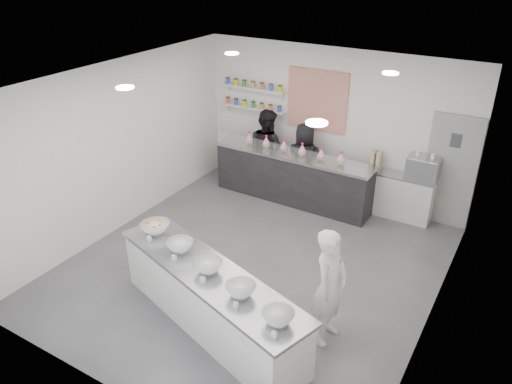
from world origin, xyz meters
TOP-DOWN VIEW (x-y plane):
  - floor at (0.00, 0.00)m, footprint 6.00×6.00m
  - ceiling at (0.00, 0.00)m, footprint 6.00×6.00m
  - back_wall at (0.00, 3.00)m, footprint 5.50×0.00m
  - left_wall at (-2.75, 0.00)m, footprint 0.00×6.00m
  - right_wall at (2.75, 0.00)m, footprint 0.00×6.00m
  - back_door at (2.30, 2.97)m, footprint 0.88×0.04m
  - pattern_panel at (-0.35, 2.98)m, footprint 1.25×0.03m
  - jar_shelf_lower at (-1.75, 2.90)m, footprint 1.45×0.22m
  - jar_shelf_upper at (-1.75, 2.90)m, footprint 1.45×0.22m
  - preserve_jars at (-1.75, 2.88)m, footprint 1.45×0.10m
  - downlight_0 at (-1.40, -1.00)m, footprint 0.24×0.24m
  - downlight_1 at (1.40, -1.00)m, footprint 0.24×0.24m
  - downlight_2 at (-1.40, 1.60)m, footprint 0.24×0.24m
  - downlight_3 at (1.40, 1.60)m, footprint 0.24×0.24m
  - prep_counter at (0.22, -1.50)m, footprint 3.35×1.70m
  - back_bar at (-0.52, 2.34)m, footprint 3.28×0.66m
  - sneeze_guard at (-0.53, 2.05)m, footprint 3.23×0.07m
  - espresso_ledge at (1.55, 2.78)m, footprint 1.16×0.37m
  - espresso_machine at (1.86, 2.78)m, footprint 0.56×0.39m
  - cup_stacks at (1.00, 2.78)m, footprint 0.24×0.24m
  - prep_bowls at (0.22, -1.50)m, footprint 2.98×1.35m
  - label_cards at (0.37, -1.99)m, footprint 2.66×0.04m
  - cookie_bags at (-0.52, 2.34)m, footprint 2.16×0.19m
  - woman_prep at (1.66, -0.90)m, footprint 0.43×0.62m
  - staff_left at (-1.25, 2.60)m, footprint 1.01×0.90m
  - staff_right at (-0.40, 2.60)m, footprint 0.87×0.67m

SIDE VIEW (x-z plane):
  - floor at x=0.00m, z-range 0.00..0.00m
  - espresso_ledge at x=1.55m, z-range 0.00..0.86m
  - prep_counter at x=0.22m, z-range 0.00..0.89m
  - back_bar at x=-0.52m, z-range 0.00..1.01m
  - staff_right at x=-0.40m, z-range 0.00..1.58m
  - woman_prep at x=1.66m, z-range 0.00..1.63m
  - staff_left at x=-1.25m, z-range 0.00..1.73m
  - label_cards at x=0.37m, z-range 0.89..0.96m
  - prep_bowls at x=0.22m, z-range 0.89..1.05m
  - back_door at x=2.30m, z-range 0.00..2.10m
  - cup_stacks at x=1.00m, z-range 0.86..1.24m
  - espresso_machine at x=1.86m, z-range 0.86..1.29m
  - cookie_bags at x=-0.52m, z-range 1.01..1.29m
  - sneeze_guard at x=-0.53m, z-range 1.01..1.29m
  - back_wall at x=0.00m, z-range -1.25..4.25m
  - left_wall at x=-2.75m, z-range -1.50..4.50m
  - right_wall at x=2.75m, z-range -1.50..4.50m
  - jar_shelf_lower at x=-1.75m, z-range 1.58..1.62m
  - preserve_jars at x=-1.75m, z-range 1.60..2.16m
  - pattern_panel at x=-0.35m, z-range 1.35..2.55m
  - jar_shelf_upper at x=-1.75m, z-range 2.00..2.04m
  - downlight_0 at x=-1.40m, z-range 2.97..2.99m
  - downlight_1 at x=1.40m, z-range 2.97..2.99m
  - downlight_2 at x=-1.40m, z-range 2.97..2.99m
  - downlight_3 at x=1.40m, z-range 2.97..2.99m
  - ceiling at x=0.00m, z-range 3.00..3.00m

